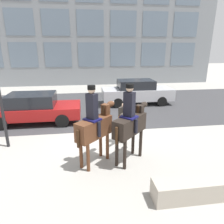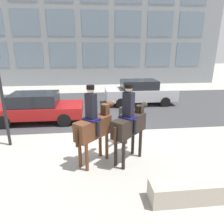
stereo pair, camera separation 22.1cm
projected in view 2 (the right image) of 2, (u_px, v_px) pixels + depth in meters
name	position (u px, v px, depth m)	size (l,w,h in m)	color
ground_plane	(106.00, 136.00, 8.76)	(80.00, 80.00, 0.00)	#9E9B93
road_surface	(100.00, 106.00, 13.25)	(25.67, 8.50, 0.01)	#38383A
mounted_horse_lead	(94.00, 125.00, 6.34)	(1.42, 1.40, 2.63)	#59331E
mounted_horse_companion	(130.00, 123.00, 6.43)	(1.47, 1.47, 2.65)	black
pedestrian_bystander	(124.00, 120.00, 7.79)	(0.59, 0.88, 1.68)	#332D28
street_car_near_lane	(37.00, 107.00, 10.26)	(4.55, 1.96, 1.50)	maroon
street_car_far_lane	(140.00, 92.00, 13.50)	(4.72, 1.86, 1.64)	#B7B7BC
planter_ledge	(205.00, 190.00, 5.03)	(2.83, 0.56, 0.53)	#ADA393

